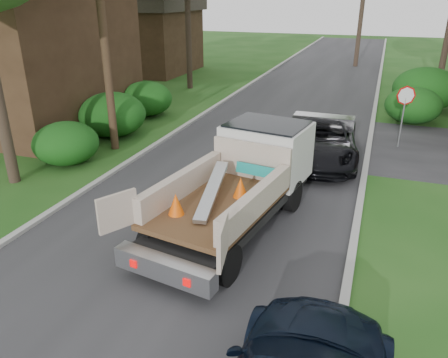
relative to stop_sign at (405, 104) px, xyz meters
name	(u,v)px	position (x,y,z in m)	size (l,w,h in m)	color
ground	(191,230)	(-5.20, -9.00, -1.78)	(120.00, 120.00, 0.00)	#1A4814
road	(278,128)	(-5.20, 1.00, -1.77)	(8.00, 90.00, 0.02)	#28282B
curb_left	(196,119)	(-9.30, 1.00, -1.72)	(0.20, 90.00, 0.12)	#9E9E99
curb_right	(371,136)	(-1.10, 1.00, -1.72)	(0.20, 90.00, 0.12)	#9E9E99
stop_sign	(405,104)	(0.00, 0.00, 0.00)	(0.71, 0.32, 2.48)	slate
utility_pole	(101,11)	(-10.68, -4.02, 3.40)	(2.42, 1.25, 10.00)	#382619
house_left_near	(6,28)	(-17.20, -2.00, 2.50)	(9.72, 8.64, 8.40)	#352215
house_left_far	(144,31)	(-18.70, 13.00, 1.27)	(7.56, 7.56, 6.00)	#352215
hedge_left_a	(66,143)	(-11.40, -6.00, -1.01)	(2.34, 2.34, 1.53)	#11410F
hedge_left_b	(112,114)	(-11.70, -2.50, -0.84)	(2.86, 2.86, 1.87)	#11410F
hedge_left_c	(146,99)	(-12.00, 1.00, -0.93)	(2.60, 2.60, 1.70)	#11410F
hedge_right_a	(413,105)	(0.60, 4.00, -0.93)	(2.60, 2.60, 1.70)	#11410F
hedge_right_b	(426,89)	(1.30, 7.00, -0.67)	(3.38, 3.38, 2.21)	#11410F
flatbed_truck	(249,172)	(-4.04, -7.66, -0.48)	(3.58, 6.61, 2.38)	black
black_pickup	(321,139)	(-2.80, -2.47, -1.00)	(2.57, 5.58, 1.55)	black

